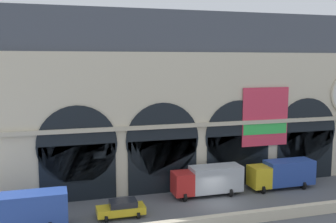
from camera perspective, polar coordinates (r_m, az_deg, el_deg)
The scene contains 7 objects.
ground_plane at distance 40.16m, azimuth 7.51°, elevation -13.37°, with size 200.00×200.00×0.00m, color #54565B.
quay_parapet_wall at distance 36.00m, azimuth 10.68°, elevation -15.11°, with size 90.00×0.70×0.99m, color beige.
station_building at distance 45.22m, azimuth 3.68°, elevation 1.48°, with size 46.30×6.38×19.59m.
box_truck_west at distance 36.05m, azimuth -20.47°, elevation -13.37°, with size 7.50×2.91×3.12m.
car_midwest at distance 36.92m, azimuth -6.85°, elevation -13.93°, with size 4.40×2.22×1.55m.
box_truck_center at distance 42.03m, azimuth 5.89°, elevation -9.93°, with size 7.50×2.91×3.12m.
box_truck_mideast at distance 45.91m, azimuth 16.38°, elevation -8.69°, with size 7.50×2.91×3.12m.
Camera 1 is at (-15.33, -34.27, 14.24)m, focal length 41.53 mm.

